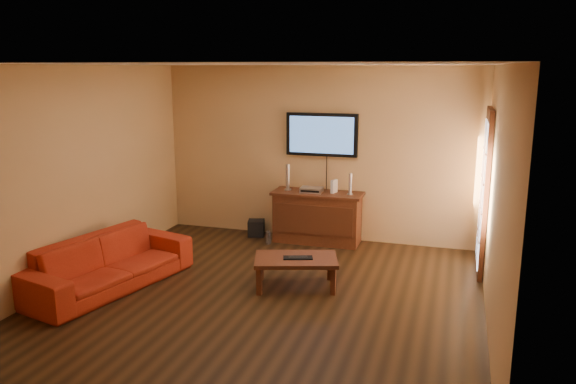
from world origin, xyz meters
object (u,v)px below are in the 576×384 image
at_px(subwoofer, 256,228).
at_px(coffee_table, 296,261).
at_px(television, 322,135).
at_px(keyboard, 298,258).
at_px(media_console, 317,217).
at_px(sofa, 108,254).
at_px(av_receiver, 312,190).
at_px(speaker_left, 288,178).
at_px(speaker_right, 350,185).
at_px(game_console, 334,186).
at_px(bottle, 268,238).

bearing_deg(subwoofer, coffee_table, -72.02).
height_order(television, subwoofer, television).
bearing_deg(keyboard, coffee_table, 146.22).
relative_size(media_console, keyboard, 3.64).
bearing_deg(sofa, media_console, -24.22).
distance_m(sofa, keyboard, 2.33).
bearing_deg(av_receiver, speaker_left, 171.04).
relative_size(coffee_table, keyboard, 2.99).
bearing_deg(coffee_table, speaker_left, 109.99).
bearing_deg(speaker_right, media_console, 179.52).
distance_m(television, coffee_table, 2.48).
bearing_deg(game_console, media_console, -153.71).
relative_size(television, bottle, 5.12).
xyz_separation_m(av_receiver, bottle, (-0.60, -0.31, -0.73)).
xyz_separation_m(sofa, game_console, (2.25, 2.59, 0.47)).
distance_m(media_console, speaker_right, 0.74).
bearing_deg(television, keyboard, -83.63).
xyz_separation_m(sofa, av_receiver, (1.91, 2.53, 0.41)).
height_order(speaker_left, game_console, speaker_left).
distance_m(speaker_left, av_receiver, 0.43).
distance_m(game_console, keyboard, 2.00).
bearing_deg(speaker_left, speaker_right, -1.83).
relative_size(sofa, bottle, 9.87).
height_order(media_console, coffee_table, media_console).
relative_size(av_receiver, keyboard, 0.87).
distance_m(sofa, av_receiver, 3.20).
xyz_separation_m(television, av_receiver, (-0.09, -0.24, -0.82)).
height_order(coffee_table, speaker_left, speaker_left).
bearing_deg(keyboard, television, 96.37).
relative_size(game_console, subwoofer, 0.80).
xyz_separation_m(speaker_right, bottle, (-1.20, -0.32, -0.84)).
distance_m(television, speaker_left, 0.85).
bearing_deg(coffee_table, subwoofer, 122.79).
bearing_deg(bottle, subwoofer, 132.61).
xyz_separation_m(speaker_left, bottle, (-0.20, -0.35, -0.88)).
bearing_deg(television, media_console, -90.00).
relative_size(av_receiver, game_console, 1.64).
bearing_deg(media_console, game_console, 9.03).
relative_size(coffee_table, sofa, 0.53).
relative_size(av_receiver, subwoofer, 1.31).
height_order(media_console, television, television).
relative_size(speaker_left, av_receiver, 1.22).
bearing_deg(speaker_left, coffee_table, -70.01).
bearing_deg(bottle, television, 38.50).
distance_m(bottle, keyboard, 1.84).
distance_m(av_receiver, bottle, 0.99).
height_order(coffee_table, subwoofer, coffee_table).
bearing_deg(keyboard, game_console, 89.62).
height_order(game_console, subwoofer, game_console).
xyz_separation_m(media_console, game_console, (0.25, 0.04, 0.50)).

